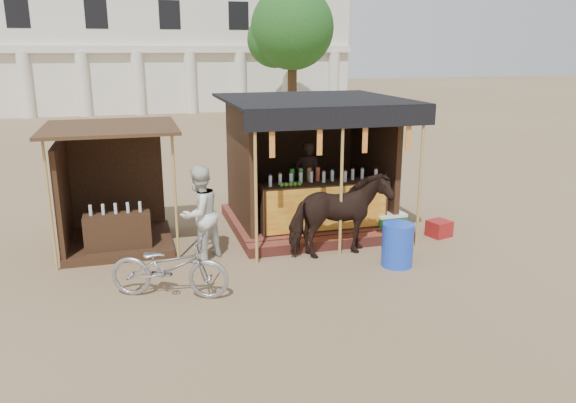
{
  "coord_description": "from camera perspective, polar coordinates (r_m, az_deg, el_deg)",
  "views": [
    {
      "loc": [
        -2.64,
        -7.76,
        3.77
      ],
      "look_at": [
        0.0,
        1.6,
        1.1
      ],
      "focal_mm": 35.0,
      "sensor_mm": 36.0,
      "label": 1
    }
  ],
  "objects": [
    {
      "name": "red_crate",
      "position": [
        12.01,
        15.1,
        -2.66
      ],
      "size": [
        0.52,
        0.5,
        0.33
      ],
      "primitive_type": "cube",
      "rotation": [
        0.0,
        0.0,
        0.28
      ],
      "color": "maroon",
      "rests_on": "ground"
    },
    {
      "name": "secondary_stall",
      "position": [
        11.39,
        -17.86,
        -0.26
      ],
      "size": [
        2.4,
        2.4,
        2.38
      ],
      "color": "#3B2215",
      "rests_on": "ground"
    },
    {
      "name": "cooler",
      "position": [
        11.91,
        10.18,
        -2.19
      ],
      "size": [
        0.66,
        0.47,
        0.46
      ],
      "color": "#186C22",
      "rests_on": "ground"
    },
    {
      "name": "main_stall",
      "position": [
        12.02,
        2.31,
        2.12
      ],
      "size": [
        3.6,
        3.61,
        2.78
      ],
      "color": "brown",
      "rests_on": "ground"
    },
    {
      "name": "blue_barrel",
      "position": [
        10.18,
        11.06,
        -4.35
      ],
      "size": [
        0.68,
        0.68,
        0.78
      ],
      "primitive_type": "cylinder",
      "rotation": [
        0.0,
        0.0,
        0.27
      ],
      "color": "blue",
      "rests_on": "ground"
    },
    {
      "name": "bystander",
      "position": [
        10.24,
        -8.99,
        -1.25
      ],
      "size": [
        1.08,
        1.05,
        1.75
      ],
      "primitive_type": "imported",
      "rotation": [
        0.0,
        0.0,
        3.81
      ],
      "color": "silver",
      "rests_on": "ground"
    },
    {
      "name": "motorbike",
      "position": [
        8.94,
        -11.96,
        -6.53
      ],
      "size": [
        1.98,
        1.28,
        0.98
      ],
      "primitive_type": "imported",
      "rotation": [
        0.0,
        0.0,
        1.2
      ],
      "color": "#97969F",
      "rests_on": "ground"
    },
    {
      "name": "background_building",
      "position": [
        37.71,
        -15.34,
        15.14
      ],
      "size": [
        26.0,
        7.45,
        8.18
      ],
      "color": "silver",
      "rests_on": "ground"
    },
    {
      "name": "tree",
      "position": [
        31.09,
        0.02,
        16.93
      ],
      "size": [
        4.5,
        4.4,
        7.0
      ],
      "color": "#382314",
      "rests_on": "ground"
    },
    {
      "name": "ground",
      "position": [
        9.02,
        2.8,
        -9.36
      ],
      "size": [
        120.0,
        120.0,
        0.0
      ],
      "primitive_type": "plane",
      "color": "#846B4C",
      "rests_on": "ground"
    },
    {
      "name": "cow",
      "position": [
        10.37,
        5.26,
        -1.44
      ],
      "size": [
        1.94,
        1.04,
        1.57
      ],
      "primitive_type": "imported",
      "rotation": [
        0.0,
        0.0,
        1.68
      ],
      "color": "black",
      "rests_on": "ground"
    }
  ]
}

